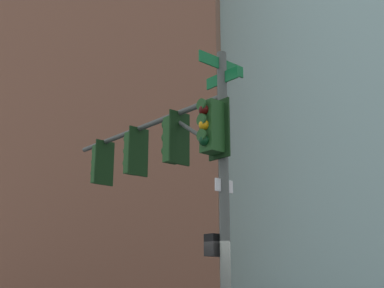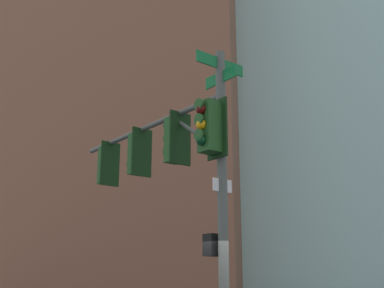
% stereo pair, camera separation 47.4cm
% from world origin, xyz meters
% --- Properties ---
extents(signal_pole_assembly, '(4.19, 4.43, 6.23)m').
position_xyz_m(signal_pole_assembly, '(1.08, 1.64, 4.34)').
color(signal_pole_assembly, '#4C514C').
rests_on(signal_pole_assembly, ground_plane).
extents(building_brick_midblock, '(23.86, 18.45, 46.47)m').
position_xyz_m(building_brick_midblock, '(53.63, 3.35, 23.24)').
color(building_brick_midblock, '#4C3328').
rests_on(building_brick_midblock, ground_plane).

